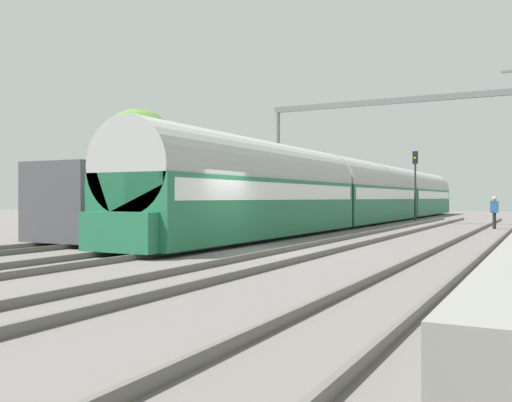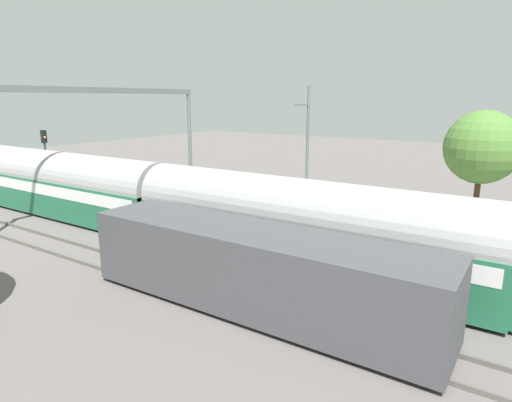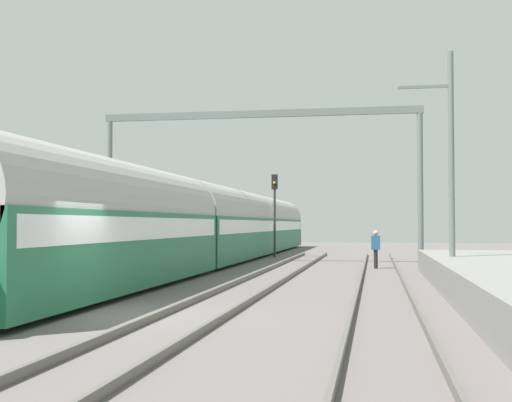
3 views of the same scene
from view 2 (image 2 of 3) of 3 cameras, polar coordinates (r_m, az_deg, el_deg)
name	(u,v)px [view 2 (image 2 of 3)]	position (r m, az deg, el deg)	size (l,w,h in m)	color
ground	(426,279)	(19.53, 21.23, -9.38)	(120.00, 120.00, 0.00)	#67605E
track_far_west	(378,345)	(14.16, 15.58, -17.55)	(1.52, 60.00, 0.16)	#5D5A53
track_west	(413,295)	(17.66, 19.78, -11.41)	(1.52, 60.00, 0.16)	#5D5A53
track_east	(437,262)	(21.36, 22.45, -7.31)	(1.52, 60.00, 0.16)	#5D5A53
track_far_east	(453,238)	(25.17, 24.30, -4.43)	(1.52, 60.00, 0.16)	#5D5A53
platform	(431,211)	(29.04, 21.76, -1.19)	(4.40, 28.00, 0.90)	gray
passenger_train	(67,185)	(29.66, -23.41, 1.97)	(2.93, 49.20, 3.82)	#236B47
freight_car	(255,270)	(15.22, -0.13, -8.92)	(2.80, 13.00, 2.70)	#47474C
person_crossing	(202,186)	(31.87, -7.09, 1.96)	(0.40, 0.25, 1.73)	black
railway_signal_far	(46,156)	(34.80, -25.66, 5.34)	(0.36, 0.30, 5.02)	#2D2D33
catenary_gantry	(101,120)	(29.39, -19.46, 9.96)	(16.56, 0.28, 7.86)	slate
catenary_pole_east_mid	(307,145)	(29.57, 6.68, 7.21)	(1.90, 0.20, 8.00)	slate
tree_east_background	(482,147)	(30.88, 27.34, 6.22)	(4.59, 4.59, 6.53)	#4C3826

